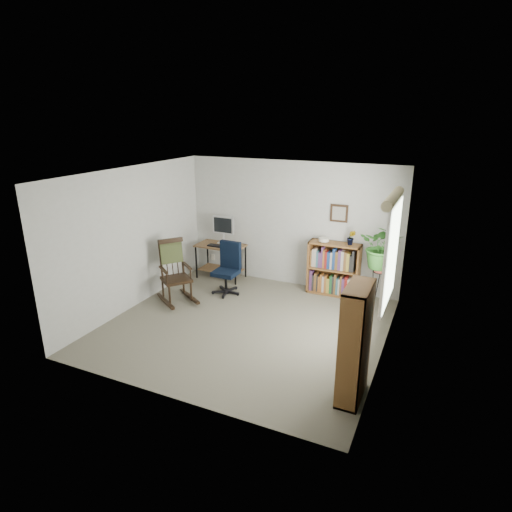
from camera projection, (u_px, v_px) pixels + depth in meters
The scene contains 18 objects.
floor at pixel (246, 326), 6.80m from camera, with size 4.20×4.00×0.00m, color slate.
ceiling at pixel (244, 174), 6.04m from camera, with size 4.20×4.00×0.00m, color silver.
wall_back at pixel (291, 224), 8.15m from camera, with size 4.20×0.00×2.40m, color beige.
wall_front at pixel (166, 306), 4.70m from camera, with size 4.20×0.00×2.40m, color beige.
wall_left at pixel (134, 238), 7.25m from camera, with size 0.00×4.00×2.40m, color beige.
wall_right at pixel (389, 275), 5.60m from camera, with size 0.00×4.00×2.40m, color beige.
window at pixel (391, 254), 5.81m from camera, with size 0.12×1.20×1.50m, color white, non-canonical shape.
desk at pixel (221, 261), 8.70m from camera, with size 0.97×0.53×0.70m, color brown, non-canonical shape.
monitor at pixel (223, 230), 8.62m from camera, with size 0.46×0.16×0.56m, color silver, non-canonical shape.
keyboard at pixel (218, 246), 8.48m from camera, with size 0.40×0.15×0.03m, color black.
office_chair at pixel (226, 269), 7.87m from camera, with size 0.54×0.54×0.98m, color black, non-canonical shape.
rocking_chair at pixel (176, 271), 7.53m from camera, with size 0.59×0.98×1.14m, color black, non-canonical shape.
low_bookshelf at pixel (334, 269), 7.85m from camera, with size 0.94×0.31×0.99m, color brown, non-canonical shape.
tall_bookshelf at pixel (355, 343), 4.89m from camera, with size 0.27×0.62×1.43m, color brown, non-canonical shape.
plant_stand at pixel (378, 289), 7.14m from camera, with size 0.24×0.24×0.85m, color black, non-canonical shape.
spider_plant at pixel (384, 225), 6.79m from camera, with size 1.69×1.88×1.46m, color #2A6021.
potted_plant_small at pixel (351, 242), 7.58m from camera, with size 0.13×0.24×0.11m, color #2A6021.
framed_picture at pixel (339, 213), 7.66m from camera, with size 0.32×0.04×0.32m, color black, non-canonical shape.
Camera 1 is at (2.68, -5.48, 3.22)m, focal length 30.00 mm.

